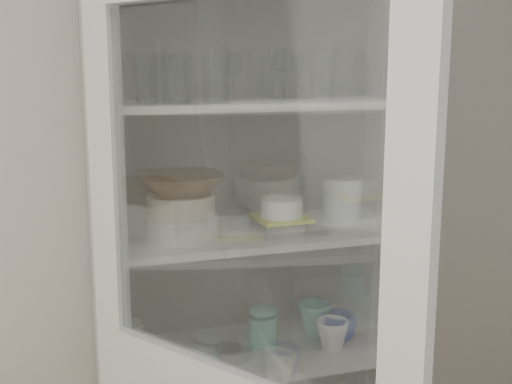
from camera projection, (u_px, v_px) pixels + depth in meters
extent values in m
cube|color=beige|center=(179.00, 205.00, 2.17)|extent=(3.60, 0.02, 2.60)
cube|color=#B9B9B9|center=(102.00, 308.00, 1.92)|extent=(0.03, 0.45, 2.10)
cube|color=#B9B9B9|center=(389.00, 276.00, 2.21)|extent=(0.03, 0.45, 2.10)
cube|color=slate|center=(237.00, 272.00, 2.26)|extent=(1.00, 0.03, 2.10)
cube|color=silver|center=(257.00, 351.00, 2.09)|extent=(0.94, 0.42, 0.02)
cube|color=silver|center=(257.00, 232.00, 2.01)|extent=(0.94, 0.42, 0.02)
cube|color=silver|center=(258.00, 104.00, 1.94)|extent=(0.94, 0.42, 0.02)
cube|color=#B9B9B9|center=(107.00, 173.00, 1.59)|extent=(0.08, 0.10, 0.80)
cube|color=#B9B9B9|center=(411.00, 219.00, 1.10)|extent=(0.08, 0.10, 0.80)
cube|color=silver|center=(231.00, 191.00, 1.34)|extent=(0.41, 0.61, 0.78)
cylinder|color=silver|center=(181.00, 79.00, 1.76)|extent=(0.08, 0.08, 0.13)
cylinder|color=silver|center=(148.00, 78.00, 1.73)|extent=(0.07, 0.07, 0.14)
cylinder|color=silver|center=(176.00, 75.00, 1.73)|extent=(0.10, 0.10, 0.15)
cylinder|color=silver|center=(216.00, 76.00, 1.77)|extent=(0.09, 0.09, 0.15)
cylinder|color=silver|center=(322.00, 76.00, 1.87)|extent=(0.09, 0.09, 0.14)
cylinder|color=silver|center=(400.00, 76.00, 1.92)|extent=(0.09, 0.09, 0.15)
cylinder|color=silver|center=(397.00, 74.00, 1.95)|extent=(0.10, 0.10, 0.16)
cylinder|color=silver|center=(162.00, 78.00, 1.85)|extent=(0.09, 0.09, 0.14)
cylinder|color=silver|center=(199.00, 78.00, 1.86)|extent=(0.08, 0.08, 0.13)
cylinder|color=silver|center=(166.00, 79.00, 1.87)|extent=(0.08, 0.08, 0.13)
cylinder|color=white|center=(181.00, 227.00, 1.89)|extent=(0.22, 0.22, 0.07)
cylinder|color=white|center=(147.00, 212.00, 2.03)|extent=(0.23, 0.23, 0.10)
cylinder|color=beige|center=(181.00, 205.00, 1.88)|extent=(0.26, 0.26, 0.06)
imported|color=#55381E|center=(181.00, 184.00, 1.87)|extent=(0.26, 0.26, 0.06)
cylinder|color=silver|center=(282.00, 223.00, 2.05)|extent=(0.38, 0.38, 0.02)
cube|color=yellow|center=(282.00, 218.00, 2.04)|extent=(0.17, 0.17, 0.01)
cylinder|color=white|center=(282.00, 207.00, 2.04)|extent=(0.15, 0.15, 0.06)
cylinder|color=#B5BFBE|center=(343.00, 199.00, 2.13)|extent=(0.12, 0.12, 0.14)
imported|color=navy|center=(338.00, 327.00, 2.14)|extent=(0.12, 0.12, 0.09)
imported|color=teal|center=(315.00, 318.00, 2.20)|extent=(0.14, 0.14, 0.11)
imported|color=white|center=(332.00, 335.00, 2.07)|extent=(0.11, 0.11, 0.10)
cylinder|color=teal|center=(263.00, 330.00, 2.11)|extent=(0.10, 0.10, 0.10)
ellipsoid|color=teal|center=(263.00, 313.00, 2.10)|extent=(0.10, 0.10, 0.02)
cylinder|color=#B8B8B8|center=(231.00, 354.00, 2.00)|extent=(0.10, 0.10, 0.04)
cylinder|color=white|center=(128.00, 341.00, 2.00)|extent=(0.12, 0.12, 0.12)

